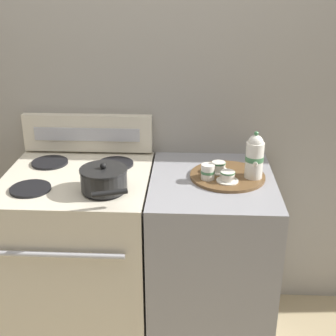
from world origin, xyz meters
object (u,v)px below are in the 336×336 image
teacup_left (218,167)px  creamer_jug (208,172)px  stove (82,257)px  teapot (255,156)px  teacup_right (228,176)px  serving_tray (227,176)px  saucepan (104,179)px

teacup_left → creamer_jug: creamer_jug is taller
stove → teapot: (0.83, 0.01, 0.57)m
teacup_left → teacup_right: same height
serving_tray → creamer_jug: creamer_jug is taller
saucepan → teacup_right: saucepan is taller
saucepan → creamer_jug: (0.45, 0.13, -0.01)m
teacup_left → teacup_right: bearing=-72.0°
saucepan → creamer_jug: size_ratio=4.26×
teacup_left → creamer_jug: size_ratio=1.42×
stove → teacup_left: bearing=5.3°
serving_tray → teacup_right: (-0.01, -0.07, 0.03)m
saucepan → serving_tray: bearing=18.4°
stove → saucepan: bearing=-42.9°
stove → teacup_right: size_ratio=9.10×
saucepan → teacup_right: size_ratio=2.99×
serving_tray → teacup_right: 0.08m
teacup_right → creamer_jug: creamer_jug is taller
teacup_left → stove: bearing=-174.7°
stove → serving_tray: size_ratio=2.61×
saucepan → teacup_left: 0.55m
saucepan → stove: bearing=137.1°
teacup_right → creamer_jug: size_ratio=1.42×
saucepan → teapot: bearing=13.7°
teapot → creamer_jug: size_ratio=3.14×
stove → serving_tray: serving_tray is taller
teacup_right → stove: bearing=176.2°
stove → creamer_jug: creamer_jug is taller
serving_tray → teapot: bearing=-10.4°
serving_tray → teapot: size_ratio=1.58×
serving_tray → creamer_jug: (-0.09, -0.05, 0.04)m
teacup_left → teacup_right: 0.11m
teacup_left → creamer_jug: bearing=-122.0°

